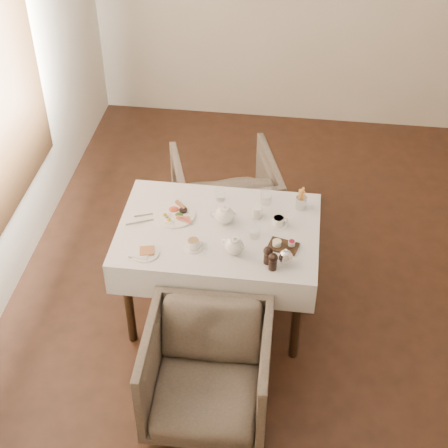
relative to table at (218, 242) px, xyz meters
name	(u,v)px	position (x,y,z in m)	size (l,w,h in m)	color
table	(218,242)	(0.00, 0.00, 0.00)	(1.28, 0.88, 0.75)	black
armchair_near	(207,373)	(0.05, -0.82, -0.30)	(0.72, 0.74, 0.67)	#474034
armchair_far	(225,198)	(-0.06, 0.83, -0.29)	(0.74, 0.77, 0.70)	#474034
breakfast_plate	(175,214)	(-0.30, 0.09, 0.13)	(0.28, 0.28, 0.03)	white
side_plate	(144,253)	(-0.42, -0.30, 0.12)	(0.18, 0.17, 0.02)	white
teapot_centre	(224,214)	(0.03, 0.06, 0.19)	(0.17, 0.13, 0.14)	white
teapot_front	(234,245)	(0.13, -0.22, 0.18)	(0.16, 0.13, 0.13)	white
creamer	(257,212)	(0.23, 0.14, 0.16)	(0.07, 0.07, 0.08)	white
teacup_near	(193,244)	(-0.13, -0.20, 0.14)	(0.12, 0.12, 0.06)	white
teacup_far	(278,221)	(0.38, 0.08, 0.14)	(0.12, 0.12, 0.06)	white
glass_left	(221,195)	(-0.02, 0.29, 0.16)	(0.06, 0.06, 0.09)	silver
glass_mid	(255,232)	(0.24, -0.06, 0.16)	(0.06, 0.06, 0.09)	silver
glass_right	(266,196)	(0.28, 0.30, 0.17)	(0.07, 0.07, 0.10)	silver
condiment_board	(283,245)	(0.42, -0.13, 0.13)	(0.20, 0.16, 0.05)	black
pepper_mill_left	(268,255)	(0.34, -0.28, 0.18)	(0.06, 0.06, 0.12)	black
pepper_mill_right	(273,261)	(0.37, -0.33, 0.18)	(0.06, 0.06, 0.12)	black
silver_pot	(286,256)	(0.44, -0.27, 0.17)	(0.11, 0.09, 0.12)	white
fries_cup	(301,200)	(0.51, 0.27, 0.18)	(0.07, 0.07, 0.16)	silver
cutlery_fork	(149,215)	(-0.47, 0.07, 0.12)	(0.02, 0.20, 0.00)	silver
cutlery_knife	(141,222)	(-0.50, -0.01, 0.12)	(0.02, 0.21, 0.00)	silver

